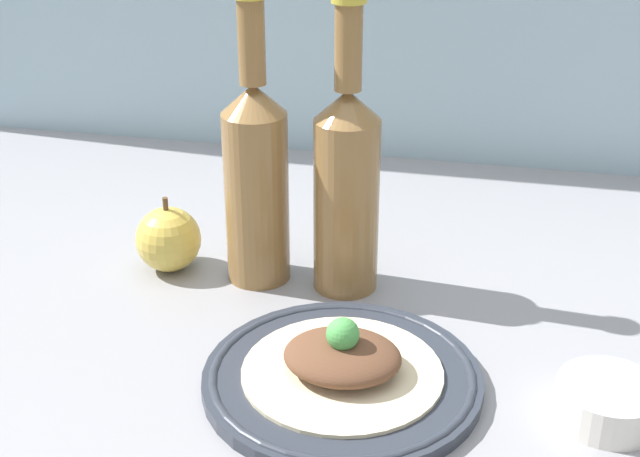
{
  "coord_description": "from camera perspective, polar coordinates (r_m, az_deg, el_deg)",
  "views": [
    {
      "loc": [
        19.16,
        -75.98,
        50.42
      ],
      "look_at": [
        2.39,
        1.73,
        11.62
      ],
      "focal_mm": 50.0,
      "sensor_mm": 36.0,
      "label": 1
    }
  ],
  "objects": [
    {
      "name": "plate",
      "position": [
        0.85,
        1.43,
        -9.54
      ],
      "size": [
        26.51,
        26.51,
        1.61
      ],
      "color": "#2D333D",
      "rests_on": "ground_plane"
    },
    {
      "name": "apple",
      "position": [
        1.05,
        -9.68,
        -0.68
      ],
      "size": [
        7.66,
        7.66,
        9.12
      ],
      "color": "gold",
      "rests_on": "ground_plane"
    },
    {
      "name": "cider_bottle_left",
      "position": [
        0.99,
        -4.12,
        3.44
      ],
      "size": [
        7.21,
        7.21,
        33.2
      ],
      "color": "olive",
      "rests_on": "ground_plane"
    },
    {
      "name": "cider_bottle_right",
      "position": [
        0.96,
        1.71,
        2.96
      ],
      "size": [
        7.21,
        7.21,
        33.2
      ],
      "color": "olive",
      "rests_on": "ground_plane"
    },
    {
      "name": "ground_plane",
      "position": [
        0.94,
        -1.66,
        -7.78
      ],
      "size": [
        180.0,
        110.0,
        4.0
      ],
      "primitive_type": "cube",
      "color": "gray"
    },
    {
      "name": "plated_food",
      "position": [
        0.84,
        1.44,
        -8.39
      ],
      "size": [
        19.08,
        19.08,
        5.98
      ],
      "color": "beige",
      "rests_on": "plate"
    },
    {
      "name": "dipping_bowl",
      "position": [
        0.85,
        17.97,
        -10.51
      ],
      "size": [
        9.38,
        9.38,
        3.57
      ],
      "color": "silver",
      "rests_on": "ground_plane"
    }
  ]
}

